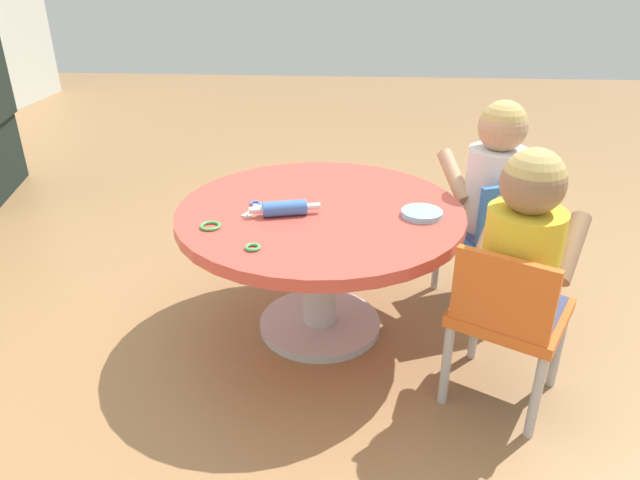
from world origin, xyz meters
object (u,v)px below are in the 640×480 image
object	(u,v)px
seated_child_right	(496,172)
child_chair_right	(493,234)
rolling_pin	(285,208)
craft_scissors	(257,207)
craft_table	(320,236)
child_chair_left	(507,316)
seated_child_left	(524,239)

from	to	relation	value
seated_child_right	child_chair_right	bearing A→B (deg)	-159.27
rolling_pin	craft_scissors	world-z (taller)	rolling_pin
craft_table	seated_child_right	size ratio (longest dim) A/B	1.88
child_chair_left	rolling_pin	world-z (taller)	child_chair_left
seated_child_left	child_chair_right	distance (m)	0.56
child_chair_right	seated_child_right	distance (m)	0.23
child_chair_right	craft_scissors	bearing A→B (deg)	104.32
child_chair_right	craft_table	bearing A→B (deg)	107.71
seated_child_right	craft_scissors	bearing A→B (deg)	106.96
craft_scissors	seated_child_right	bearing A→B (deg)	-73.04
craft_table	seated_child_left	distance (m)	0.68
seated_child_left	child_chair_right	world-z (taller)	seated_child_left
craft_table	child_chair_right	world-z (taller)	child_chair_right
rolling_pin	craft_scissors	bearing A→B (deg)	61.12
child_chair_left	seated_child_right	bearing A→B (deg)	-5.24
craft_table	seated_child_right	xyz separation A→B (m)	(0.24, -0.61, 0.16)
child_chair_left	craft_scissors	xyz separation A→B (m)	(0.33, 0.77, 0.17)
child_chair_right	rolling_pin	size ratio (longest dim) A/B	2.35
seated_child_right	seated_child_left	bearing A→B (deg)	176.41
craft_table	child_chair_right	bearing A→B (deg)	-72.29
seated_child_left	craft_scissors	distance (m)	0.85
craft_table	craft_scissors	bearing A→B (deg)	93.61
craft_scissors	rolling_pin	bearing A→B (deg)	-118.88
seated_child_left	craft_scissors	xyz separation A→B (m)	(0.30, 0.79, -0.05)
craft_table	child_chair_left	world-z (taller)	child_chair_left
craft_table	seated_child_left	xyz separation A→B (m)	(-0.31, -0.58, 0.16)
craft_table	child_chair_right	distance (m)	0.66
craft_scissors	seated_child_left	bearing A→B (deg)	-110.78
seated_child_left	rolling_pin	xyz separation A→B (m)	(0.24, 0.69, -0.03)
craft_table	rolling_pin	size ratio (longest dim) A/B	4.20
child_chair_left	craft_table	bearing A→B (deg)	58.19
child_chair_left	child_chair_right	xyz separation A→B (m)	(0.55, -0.07, 0.00)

